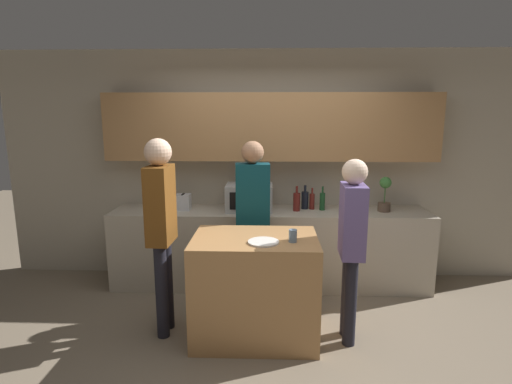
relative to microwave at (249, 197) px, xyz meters
name	(u,v)px	position (x,y,z in m)	size (l,w,h in m)	color
ground_plane	(270,352)	(0.24, -1.39, -1.04)	(14.00, 14.00, 0.00)	#7F705B
back_wall	(270,151)	(0.24, 0.28, 0.50)	(6.40, 0.40, 2.70)	#B2A893
back_counter	(270,247)	(0.24, 0.00, -0.59)	(3.60, 0.62, 0.89)	#B7AD99
kitchen_island	(255,287)	(0.11, -1.12, -0.58)	(1.08, 0.74, 0.92)	#B27F4C
microwave	(249,197)	(0.00, 0.00, 0.00)	(0.52, 0.39, 0.30)	#B7BABC
toaster	(179,202)	(-0.81, 0.00, -0.06)	(0.26, 0.16, 0.18)	silver
potted_plant	(385,194)	(1.52, 0.00, 0.05)	(0.14, 0.14, 0.40)	brown
bottle_0	(297,201)	(0.54, -0.01, -0.04)	(0.08, 0.08, 0.29)	maroon
bottle_1	(305,200)	(0.64, 0.10, -0.04)	(0.08, 0.08, 0.28)	black
bottle_2	(312,201)	(0.72, 0.08, -0.05)	(0.06, 0.06, 0.25)	maroon
bottle_3	(322,201)	(0.83, 0.04, -0.04)	(0.06, 0.06, 0.27)	#194723
plate_on_island	(263,242)	(0.18, -1.27, -0.11)	(0.26, 0.26, 0.01)	white
cup_0	(293,236)	(0.42, -1.24, -0.06)	(0.07, 0.07, 0.11)	#6B87A3
person_left	(352,236)	(0.93, -1.16, -0.08)	(0.21, 0.35, 1.61)	black
person_center	(253,209)	(0.06, -0.49, -0.01)	(0.35, 0.22, 1.71)	black
person_right	(161,220)	(-0.72, -1.09, 0.03)	(0.23, 0.35, 1.77)	black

